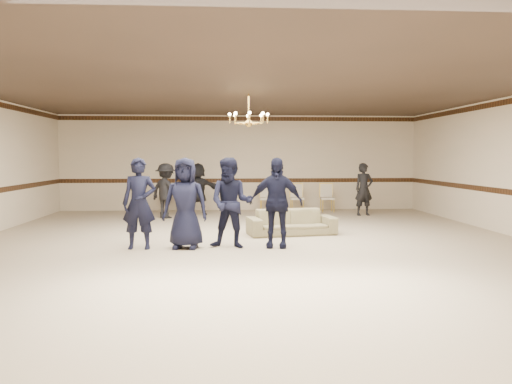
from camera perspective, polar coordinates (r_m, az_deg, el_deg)
room at (r=10.53m, az=-0.54°, el=2.74°), size 12.01×14.01×3.21m
chair_rail at (r=17.53m, az=-1.78°, el=1.28°), size 12.00×0.02×0.14m
crown_molding at (r=17.56m, az=-1.79°, el=8.07°), size 12.00×0.02×0.14m
chandelier at (r=11.58m, az=-0.82°, el=9.17°), size 0.94×0.94×0.89m
boy_a at (r=10.41m, az=-12.74°, el=-1.23°), size 0.68×0.46×1.80m
boy_b at (r=10.31m, az=-7.79°, el=-1.22°), size 0.95×0.69×1.80m
boy_c at (r=10.28m, az=-2.78°, el=-1.21°), size 1.01×0.87×1.80m
boy_d at (r=10.33m, az=2.21°, el=-1.18°), size 1.12×0.62×1.80m
settee at (r=12.09m, az=3.92°, el=-3.32°), size 2.12×1.11×0.59m
adult_left at (r=15.43m, az=-9.89°, el=0.13°), size 1.19×1.10×1.61m
adult_mid at (r=16.06m, az=-6.42°, el=0.31°), size 1.56×0.73×1.61m
adult_right at (r=16.23m, az=11.80°, el=0.29°), size 0.65×0.49×1.61m
banquet_chair_left at (r=16.81m, az=1.17°, el=-0.69°), size 0.45×0.45×0.91m
banquet_chair_mid at (r=16.93m, az=4.55°, el=-0.67°), size 0.44×0.44×0.91m
banquet_chair_right at (r=17.10m, az=7.86°, el=-0.65°), size 0.48×0.48×0.91m
console_table at (r=17.04m, az=-9.00°, el=-1.00°), size 0.87×0.38×0.73m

